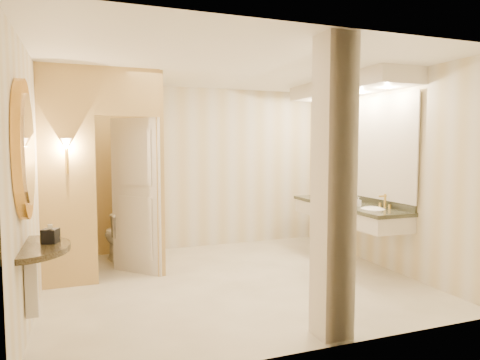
% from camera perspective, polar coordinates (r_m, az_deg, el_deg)
% --- Properties ---
extents(floor, '(4.50, 4.50, 0.00)m').
position_cam_1_polar(floor, '(5.63, -1.19, -13.30)').
color(floor, white).
rests_on(floor, ground).
extents(ceiling, '(4.50, 4.50, 0.00)m').
position_cam_1_polar(ceiling, '(5.45, -1.24, 14.84)').
color(ceiling, white).
rests_on(ceiling, wall_back).
extents(wall_back, '(4.50, 0.02, 2.70)m').
position_cam_1_polar(wall_back, '(7.29, -6.31, 1.59)').
color(wall_back, beige).
rests_on(wall_back, floor).
extents(wall_front, '(4.50, 0.02, 2.70)m').
position_cam_1_polar(wall_front, '(3.55, 9.31, -1.68)').
color(wall_front, beige).
rests_on(wall_front, floor).
extents(wall_left, '(0.02, 4.00, 2.70)m').
position_cam_1_polar(wall_left, '(5.11, -25.82, -0.16)').
color(wall_left, beige).
rests_on(wall_left, floor).
extents(wall_right, '(0.02, 4.00, 2.70)m').
position_cam_1_polar(wall_right, '(6.46, 18.03, 0.99)').
color(wall_right, beige).
rests_on(wall_right, floor).
extents(toilet_closet, '(1.50, 1.55, 2.70)m').
position_cam_1_polar(toilet_closet, '(6.07, -14.42, 1.19)').
color(toilet_closet, '#D7B670').
rests_on(toilet_closet, floor).
extents(wall_sconce, '(0.14, 0.14, 0.42)m').
position_cam_1_polar(wall_sconce, '(5.50, -22.14, 4.26)').
color(wall_sconce, gold).
rests_on(wall_sconce, toilet_closet).
extents(vanity, '(0.75, 2.39, 2.09)m').
position_cam_1_polar(vanity, '(6.55, 14.49, 3.55)').
color(vanity, beige).
rests_on(vanity, floor).
extents(console_shelf, '(0.91, 0.91, 1.91)m').
position_cam_1_polar(console_shelf, '(4.07, -26.75, -1.50)').
color(console_shelf, black).
rests_on(console_shelf, floor).
extents(pillar, '(0.30, 0.30, 2.70)m').
position_cam_1_polar(pillar, '(3.90, 12.35, -1.16)').
color(pillar, beige).
rests_on(pillar, floor).
extents(tissue_box, '(0.16, 0.16, 0.13)m').
position_cam_1_polar(tissue_box, '(4.16, -23.96, -6.83)').
color(tissue_box, black).
rests_on(tissue_box, console_shelf).
extents(toilet, '(0.61, 0.86, 0.79)m').
position_cam_1_polar(toilet, '(6.66, -15.67, -7.15)').
color(toilet, white).
rests_on(toilet, floor).
extents(soap_bottle_a, '(0.08, 0.08, 0.14)m').
position_cam_1_polar(soap_bottle_a, '(6.27, 15.50, -2.79)').
color(soap_bottle_a, beige).
rests_on(soap_bottle_a, vanity).
extents(soap_bottle_b, '(0.14, 0.14, 0.13)m').
position_cam_1_polar(soap_bottle_b, '(6.32, 15.00, -2.73)').
color(soap_bottle_b, silver).
rests_on(soap_bottle_b, vanity).
extents(soap_bottle_c, '(0.10, 0.10, 0.21)m').
position_cam_1_polar(soap_bottle_c, '(6.31, 14.74, -2.39)').
color(soap_bottle_c, '#C6B28C').
rests_on(soap_bottle_c, vanity).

